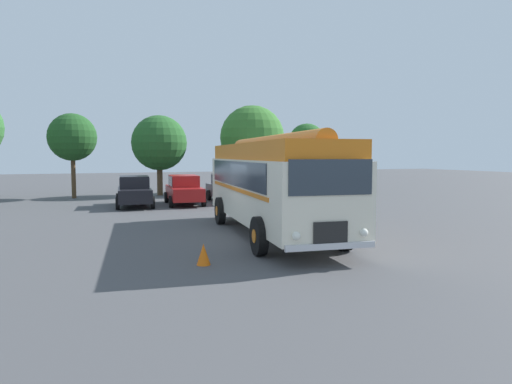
% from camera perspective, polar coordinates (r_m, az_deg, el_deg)
% --- Properties ---
extents(ground_plane, '(120.00, 120.00, 0.00)m').
position_cam_1_polar(ground_plane, '(15.78, 0.07, -5.61)').
color(ground_plane, '#474749').
extents(vintage_bus, '(3.64, 10.32, 3.49)m').
position_cam_1_polar(vintage_bus, '(15.97, 1.96, 1.36)').
color(vintage_bus, silver).
rests_on(vintage_bus, ground).
extents(car_near_left, '(2.22, 4.33, 1.66)m').
position_cam_1_polar(car_near_left, '(25.74, -14.96, 0.12)').
color(car_near_left, black).
rests_on(car_near_left, ground).
extents(car_mid_left, '(2.22, 4.32, 1.66)m').
position_cam_1_polar(car_mid_left, '(26.18, -8.98, 0.30)').
color(car_mid_left, maroon).
rests_on(car_mid_left, ground).
extents(car_mid_right, '(2.02, 4.23, 1.66)m').
position_cam_1_polar(car_mid_right, '(27.39, -3.43, 0.54)').
color(car_mid_right, '#4C5156').
rests_on(car_mid_right, ground).
extents(box_van, '(2.73, 5.92, 2.50)m').
position_cam_1_polar(box_van, '(28.51, 1.73, 1.74)').
color(box_van, '#B2B7BC').
rests_on(box_van, ground).
extents(tree_left_of_centre, '(3.06, 3.06, 5.49)m').
position_cam_1_polar(tree_left_of_centre, '(31.87, -22.03, 6.49)').
color(tree_left_of_centre, '#4C3823').
rests_on(tree_left_of_centre, ground).
extents(tree_centre, '(3.80, 3.80, 5.55)m').
position_cam_1_polar(tree_centre, '(32.49, -12.06, 5.93)').
color(tree_centre, '#4C3823').
rests_on(tree_centre, ground).
extents(tree_right_of_centre, '(4.78, 4.78, 6.48)m').
position_cam_1_polar(tree_right_of_centre, '(34.27, -0.61, 6.68)').
color(tree_right_of_centre, '#4C3823').
rests_on(tree_right_of_centre, ground).
extents(tree_far_right, '(3.00, 3.00, 5.34)m').
position_cam_1_polar(tree_far_right, '(37.18, 6.37, 6.29)').
color(tree_far_right, '#4C3823').
rests_on(tree_far_right, ground).
extents(traffic_cone, '(0.36, 0.36, 0.55)m').
position_cam_1_polar(traffic_cone, '(11.85, -6.58, -7.74)').
color(traffic_cone, orange).
rests_on(traffic_cone, ground).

